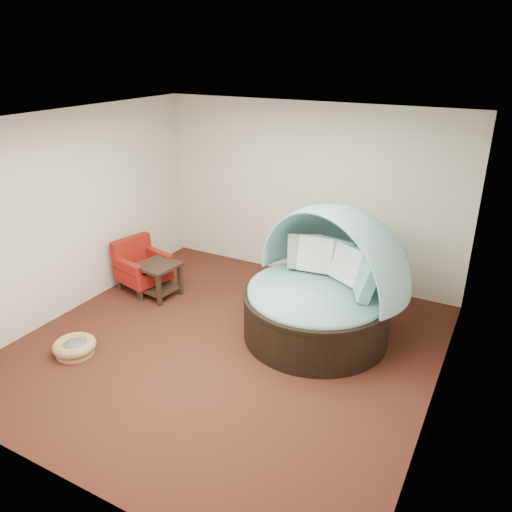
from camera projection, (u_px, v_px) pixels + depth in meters
The scene contains 10 objects.
floor at pixel (227, 346), 6.38m from camera, with size 5.00×5.00×0.00m, color #462014.
wall_back at pixel (308, 193), 7.87m from camera, with size 5.00×5.00×0.00m, color beige.
wall_front at pixel (53, 351), 3.81m from camera, with size 5.00×5.00×0.00m, color beige.
wall_left at pixel (71, 213), 6.93m from camera, with size 5.00×5.00×0.00m, color beige.
wall_right at pixel (448, 290), 4.75m from camera, with size 5.00×5.00×0.00m, color beige.
ceiling at pixel (221, 122), 5.29m from camera, with size 5.00×5.00×0.00m, color white.
canopy_daybed at pixel (324, 278), 6.37m from camera, with size 2.48×2.44×1.74m.
pet_basket at pixel (75, 347), 6.19m from camera, with size 0.63×0.63×0.18m.
red_armchair at pixel (141, 266), 7.78m from camera, with size 0.82×0.82×0.80m.
side_table at pixel (159, 275), 7.53m from camera, with size 0.62×0.62×0.53m.
Camera 1 is at (2.90, -4.60, 3.55)m, focal length 35.00 mm.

